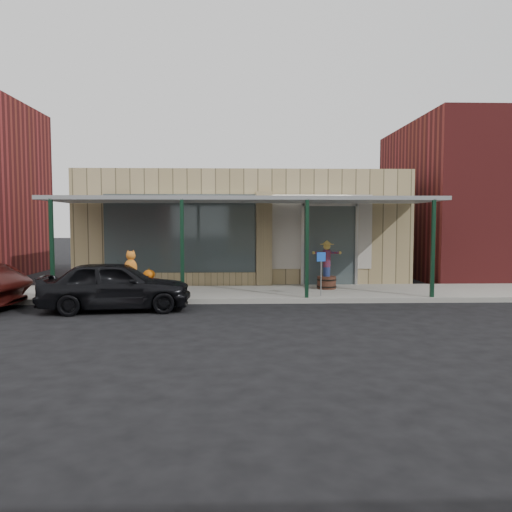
{
  "coord_description": "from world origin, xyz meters",
  "views": [
    {
      "loc": [
        -0.15,
        -12.21,
        2.38
      ],
      "look_at": [
        0.34,
        2.6,
        1.34
      ],
      "focal_mm": 35.0,
      "sensor_mm": 36.0,
      "label": 1
    }
  ],
  "objects_px": {
    "barrel_scarecrow": "(327,272)",
    "barrel_pumpkin": "(149,284)",
    "parked_sedan": "(116,285)",
    "handicap_sign": "(321,268)"
  },
  "relations": [
    {
      "from": "handicap_sign",
      "to": "barrel_scarecrow",
      "type": "bearing_deg",
      "value": 63.11
    },
    {
      "from": "barrel_scarecrow",
      "to": "barrel_pumpkin",
      "type": "bearing_deg",
      "value": 171.61
    },
    {
      "from": "barrel_pumpkin",
      "to": "parked_sedan",
      "type": "distance_m",
      "value": 2.12
    },
    {
      "from": "barrel_scarecrow",
      "to": "parked_sedan",
      "type": "distance_m",
      "value": 6.84
    },
    {
      "from": "handicap_sign",
      "to": "parked_sedan",
      "type": "height_order",
      "value": "parked_sedan"
    },
    {
      "from": "handicap_sign",
      "to": "parked_sedan",
      "type": "xyz_separation_m",
      "value": [
        -5.7,
        -1.34,
        -0.32
      ]
    },
    {
      "from": "barrel_pumpkin",
      "to": "parked_sedan",
      "type": "bearing_deg",
      "value": -103.95
    },
    {
      "from": "barrel_scarecrow",
      "to": "barrel_pumpkin",
      "type": "distance_m",
      "value": 5.73
    },
    {
      "from": "barrel_scarecrow",
      "to": "parked_sedan",
      "type": "xyz_separation_m",
      "value": [
        -6.15,
        -2.98,
        -0.02
      ]
    },
    {
      "from": "barrel_scarecrow",
      "to": "barrel_pumpkin",
      "type": "xyz_separation_m",
      "value": [
        -5.65,
        -0.93,
        -0.26
      ]
    }
  ]
}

